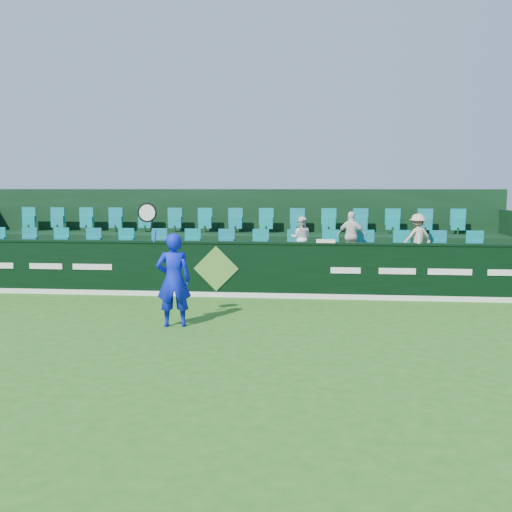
# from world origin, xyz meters

# --- Properties ---
(ground) EXTENTS (60.00, 60.00, 0.00)m
(ground) POSITION_xyz_m (0.00, 0.00, 0.00)
(ground) COLOR #266618
(ground) RESTS_ON ground
(sponsor_hoarding) EXTENTS (16.00, 0.25, 1.35)m
(sponsor_hoarding) POSITION_xyz_m (0.00, 4.00, 0.67)
(sponsor_hoarding) COLOR black
(sponsor_hoarding) RESTS_ON ground
(stand_tier_front) EXTENTS (16.00, 2.00, 0.80)m
(stand_tier_front) POSITION_xyz_m (0.00, 5.10, 0.40)
(stand_tier_front) COLOR black
(stand_tier_front) RESTS_ON ground
(stand_tier_back) EXTENTS (16.00, 1.80, 1.30)m
(stand_tier_back) POSITION_xyz_m (0.00, 7.00, 0.65)
(stand_tier_back) COLOR black
(stand_tier_back) RESTS_ON ground
(stand_rear) EXTENTS (16.00, 4.10, 2.60)m
(stand_rear) POSITION_xyz_m (0.00, 7.44, 1.22)
(stand_rear) COLOR black
(stand_rear) RESTS_ON ground
(seat_row_front) EXTENTS (13.50, 0.50, 0.60)m
(seat_row_front) POSITION_xyz_m (0.00, 5.50, 1.10)
(seat_row_front) COLOR #0A8485
(seat_row_front) RESTS_ON stand_tier_front
(seat_row_back) EXTENTS (13.50, 0.50, 0.60)m
(seat_row_back) POSITION_xyz_m (0.00, 7.30, 1.60)
(seat_row_back) COLOR #0A8485
(seat_row_back) RESTS_ON stand_tier_back
(tennis_player) EXTENTS (1.04, 0.56, 2.40)m
(tennis_player) POSITION_xyz_m (-0.32, 0.92, 0.91)
(tennis_player) COLOR #0B19CA
(tennis_player) RESTS_ON ground
(spectator_left) EXTENTS (0.58, 0.48, 1.10)m
(spectator_left) POSITION_xyz_m (2.02, 5.12, 1.35)
(spectator_left) COLOR white
(spectator_left) RESTS_ON stand_tier_front
(spectator_middle) EXTENTS (0.77, 0.44, 1.24)m
(spectator_middle) POSITION_xyz_m (3.30, 5.12, 1.42)
(spectator_middle) COLOR white
(spectator_middle) RESTS_ON stand_tier_front
(spectator_right) EXTENTS (0.87, 0.68, 1.19)m
(spectator_right) POSITION_xyz_m (4.96, 5.12, 1.39)
(spectator_right) COLOR beige
(spectator_right) RESTS_ON stand_tier_front
(towel) EXTENTS (0.44, 0.29, 0.07)m
(towel) POSITION_xyz_m (2.63, 4.00, 1.38)
(towel) COLOR white
(towel) RESTS_ON sponsor_hoarding
(drinks_bottle) EXTENTS (0.08, 0.08, 0.25)m
(drinks_bottle) POSITION_xyz_m (4.80, 4.00, 1.47)
(drinks_bottle) COLOR white
(drinks_bottle) RESTS_ON sponsor_hoarding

